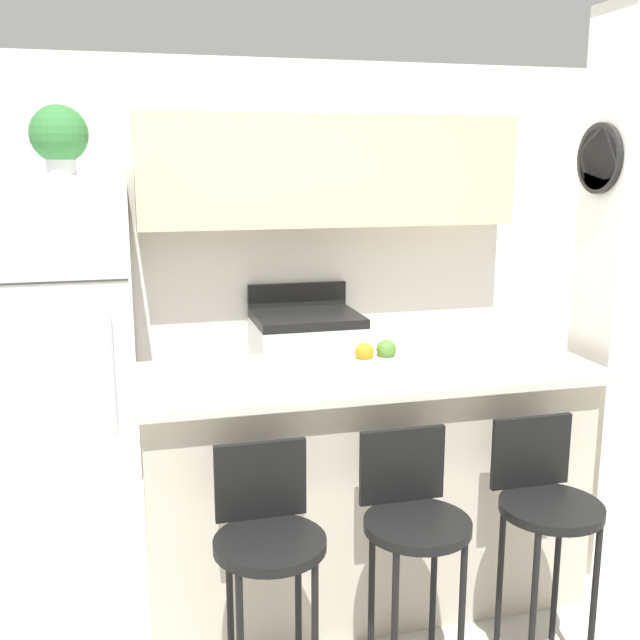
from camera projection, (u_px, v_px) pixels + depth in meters
The scene contains 12 objects.
ground_plane at pixel (363, 597), 3.32m from camera, with size 14.00×14.00×0.00m, color beige.
wall_back at pixel (292, 221), 5.04m from camera, with size 5.60×0.38×2.55m.
pillar_right at pixel (625, 299), 3.40m from camera, with size 0.38×0.32×2.55m.
counter_bar at pixel (364, 486), 3.21m from camera, with size 1.95×0.70×1.05m.
refrigerator at pixel (72, 327), 4.54m from camera, with size 0.72×0.64×1.81m.
stove_range at pixel (307, 379), 5.02m from camera, with size 0.69×0.60×1.07m.
bar_stool_left at pixel (268, 543), 2.52m from camera, with size 0.38×0.38×0.95m.
bar_stool_mid at pixel (413, 524), 2.65m from camera, with size 0.38×0.38×0.95m.
bar_stool_right at pixel (545, 507), 2.78m from camera, with size 0.38×0.38×0.95m.
potted_plant_on_fridge at pixel (59, 137), 4.30m from camera, with size 0.33×0.33×0.40m.
fruit_bowl at pixel (375, 359), 3.10m from camera, with size 0.22×0.22×0.12m.
trash_bin at pixel (177, 442), 4.63m from camera, with size 0.28×0.28×0.38m.
Camera 1 is at (-0.93, -2.84, 1.89)m, focal length 42.00 mm.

